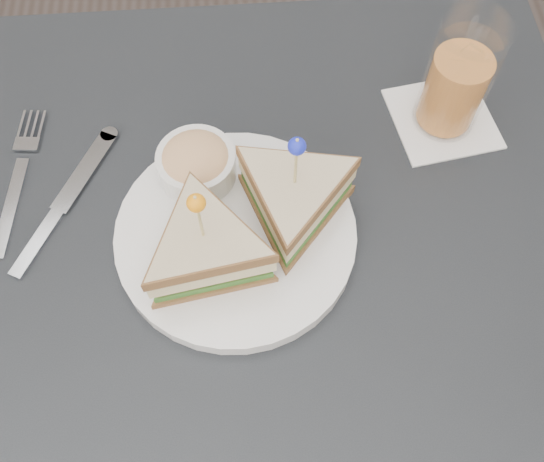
{
  "coord_description": "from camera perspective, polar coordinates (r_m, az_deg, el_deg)",
  "views": [
    {
      "loc": [
        -0.01,
        -0.28,
        1.36
      ],
      "look_at": [
        0.01,
        0.01,
        0.8
      ],
      "focal_mm": 40.0,
      "sensor_mm": 36.0,
      "label": 1
    }
  ],
  "objects": [
    {
      "name": "ground_plane",
      "position": [
        1.39,
        -0.4,
        -15.95
      ],
      "size": [
        3.5,
        3.5,
        0.0
      ],
      "primitive_type": "plane",
      "color": "#3F3833"
    },
    {
      "name": "cutlery_fork",
      "position": [
        0.78,
        -22.67,
        5.08
      ],
      "size": [
        0.04,
        0.21,
        0.01
      ],
      "rotation": [
        0.0,
        0.0,
        -0.1
      ],
      "color": "silver",
      "rests_on": "table"
    },
    {
      "name": "plate_meal",
      "position": [
        0.64,
        -2.87,
        1.06
      ],
      "size": [
        0.34,
        0.34,
        0.16
      ],
      "rotation": [
        0.0,
        0.0,
        -0.36
      ],
      "color": "white",
      "rests_on": "table"
    },
    {
      "name": "cutlery_knife",
      "position": [
        0.74,
        -19.11,
        2.36
      ],
      "size": [
        0.11,
        0.2,
        0.01
      ],
      "rotation": [
        0.0,
        0.0,
        -0.47
      ],
      "color": "#B4BAC0",
      "rests_on": "table"
    },
    {
      "name": "drink_set",
      "position": [
        0.75,
        17.0,
        13.27
      ],
      "size": [
        0.14,
        0.14,
        0.15
      ],
      "rotation": [
        0.0,
        0.0,
        0.16
      ],
      "color": "white",
      "rests_on": "table"
    },
    {
      "name": "table",
      "position": [
        0.74,
        -0.72,
        -5.28
      ],
      "size": [
        0.8,
        0.8,
        0.75
      ],
      "color": "black",
      "rests_on": "ground"
    }
  ]
}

